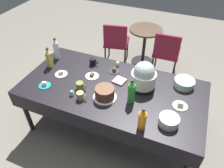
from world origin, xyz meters
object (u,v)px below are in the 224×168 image
ceramic_snack_bowl (169,121)px  dessert_plate_teal (45,85)px  dessert_plate_white (92,76)px  cupcake_berry (118,64)px  coffee_mug_black (93,62)px  coffee_mug_tan (81,96)px  slow_cooker (144,77)px  round_cafe_table (145,40)px  potluck_table (112,91)px  glass_salad_bowl (184,83)px  dessert_plate_cream (61,74)px  soda_bottle_lime_soda (132,92)px  soda_bottle_water (56,49)px  cupcake_mint (151,75)px  frosted_layer_cake (105,93)px  soda_bottle_orange_juice (142,119)px  dessert_plate_sage (180,105)px  maroon_chair_left (116,41)px  coffee_mug_olive (80,86)px  maroon_chair_right (166,51)px  cupcake_lemon (72,93)px  dessert_plate_charcoal (114,71)px

ceramic_snack_bowl → dessert_plate_teal: (-1.50, 0.01, -0.03)m
dessert_plate_white → cupcake_berry: (0.22, 0.35, 0.02)m
dessert_plate_teal → dessert_plate_white: size_ratio=0.84×
coffee_mug_black → coffee_mug_tan: 0.68m
slow_cooker → round_cafe_table: slow_cooker is taller
potluck_table → ceramic_snack_bowl: 0.80m
glass_salad_bowl → dessert_plate_cream: size_ratio=1.51×
dessert_plate_white → soda_bottle_lime_soda: size_ratio=0.56×
slow_cooker → coffee_mug_tan: bearing=-142.0°
soda_bottle_water → potluck_table: bearing=-17.2°
cupcake_mint → coffee_mug_black: (-0.80, -0.03, 0.01)m
frosted_layer_cake → dessert_plate_teal: 0.76m
soda_bottle_orange_juice → soda_bottle_water: size_ratio=0.88×
potluck_table → soda_bottle_lime_soda: bearing=-26.6°
dessert_plate_sage → cupcake_mint: 0.58m
cupcake_berry → dessert_plate_cream: bearing=-142.9°
glass_salad_bowl → round_cafe_table: (-0.84, 1.38, -0.30)m
soda_bottle_orange_juice → maroon_chair_left: (-1.03, 1.96, -0.38)m
dessert_plate_white → coffee_mug_black: coffee_mug_black is taller
dessert_plate_teal → maroon_chair_left: 1.83m
coffee_mug_olive → maroon_chair_right: size_ratio=0.15×
cupcake_mint → soda_bottle_orange_juice: bearing=-81.7°
soda_bottle_orange_juice → coffee_mug_olive: (-0.83, 0.28, -0.08)m
dessert_plate_teal → maroon_chair_right: maroon_chair_right is taller
frosted_layer_cake → coffee_mug_black: size_ratio=2.16×
ceramic_snack_bowl → coffee_mug_black: ceramic_snack_bowl is taller
maroon_chair_right → dessert_plate_teal: bearing=-123.1°
cupcake_lemon → soda_bottle_orange_juice: bearing=-9.6°
dessert_plate_cream → dessert_plate_teal: size_ratio=1.12×
dessert_plate_charcoal → cupcake_berry: size_ratio=2.16×
dessert_plate_teal → soda_bottle_orange_juice: (1.26, -0.16, 0.11)m
ceramic_snack_bowl → coffee_mug_tan: 0.98m
dessert_plate_teal → cupcake_mint: cupcake_mint is taller
dessert_plate_teal → cupcake_berry: 0.99m
frosted_layer_cake → cupcake_berry: (-0.09, 0.64, -0.03)m
soda_bottle_lime_soda → slow_cooker: bearing=79.8°
slow_cooker → dessert_plate_cream: size_ratio=2.18×
glass_salad_bowl → dessert_plate_teal: 1.68m
coffee_mug_tan → cupcake_mint: bearing=47.8°
dessert_plate_charcoal → round_cafe_table: 1.46m
dessert_plate_teal → coffee_mug_tan: bearing=-3.4°
ceramic_snack_bowl → dessert_plate_white: bearing=159.2°
slow_cooker → dessert_plate_teal: 1.19m
cupcake_mint → coffee_mug_olive: bearing=-142.8°
soda_bottle_orange_juice → round_cafe_table: 2.28m
slow_cooker → soda_bottle_orange_juice: (0.16, -0.59, -0.04)m
glass_salad_bowl → dessert_plate_teal: glass_salad_bowl is taller
dessert_plate_charcoal → soda_bottle_orange_juice: (0.59, -0.75, 0.11)m
dessert_plate_white → cupcake_mint: size_ratio=2.55×
soda_bottle_orange_juice → round_cafe_table: bearing=104.0°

